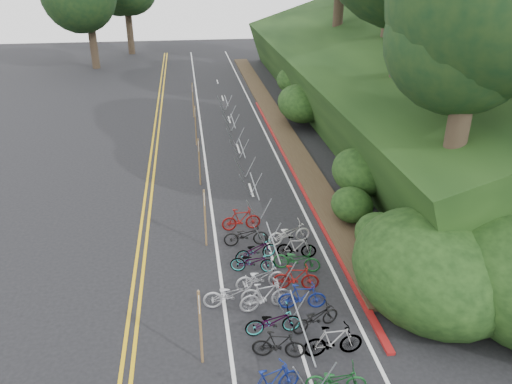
% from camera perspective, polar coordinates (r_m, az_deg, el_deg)
% --- Properties ---
extents(ground, '(120.00, 120.00, 0.00)m').
position_cam_1_polar(ground, '(16.49, -6.92, -15.24)').
color(ground, black).
rests_on(ground, ground).
extents(road_markings, '(7.47, 80.00, 0.01)m').
position_cam_1_polar(road_markings, '(25.05, -6.20, 0.01)').
color(road_markings, gold).
rests_on(road_markings, ground).
extents(red_curb, '(0.25, 28.00, 0.10)m').
position_cam_1_polar(red_curb, '(27.33, 4.30, 2.43)').
color(red_curb, maroon).
rests_on(red_curb, ground).
extents(embankment, '(14.30, 48.14, 9.11)m').
position_cam_1_polar(embankment, '(35.04, 13.90, 11.30)').
color(embankment, black).
rests_on(embankment, ground).
extents(bike_rack_front, '(1.18, 3.24, 1.24)m').
position_cam_1_polar(bike_rack_front, '(14.89, 5.21, -15.80)').
color(bike_rack_front, '#8F949D').
rests_on(bike_rack_front, ground).
extents(bike_racks_rest, '(1.14, 23.00, 1.17)m').
position_cam_1_polar(bike_racks_rest, '(27.53, -1.60, 4.48)').
color(bike_racks_rest, '#8F949D').
rests_on(bike_racks_rest, ground).
extents(signpost_near, '(0.08, 0.40, 2.52)m').
position_cam_1_polar(signpost_near, '(14.45, -6.40, -14.63)').
color(signpost_near, brown).
rests_on(signpost_near, ground).
extents(signposts_rest, '(0.08, 18.40, 2.50)m').
position_cam_1_polar(signposts_rest, '(28.12, -6.74, 6.02)').
color(signposts_rest, brown).
rests_on(signposts_rest, ground).
extents(bike_front, '(0.70, 1.93, 1.01)m').
position_cam_1_polar(bike_front, '(16.96, -2.81, -11.57)').
color(bike_front, '#9E9EA3').
rests_on(bike_front, ground).
extents(bike_valet, '(3.05, 10.84, 1.07)m').
position_cam_1_polar(bike_valet, '(17.54, 2.71, -10.25)').
color(bike_valet, navy).
rests_on(bike_valet, ground).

